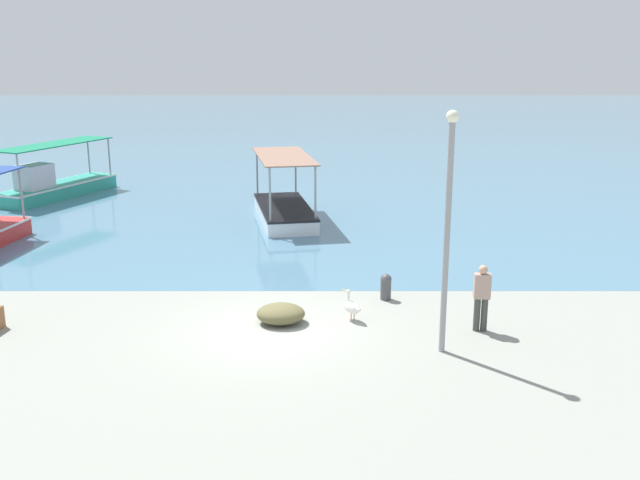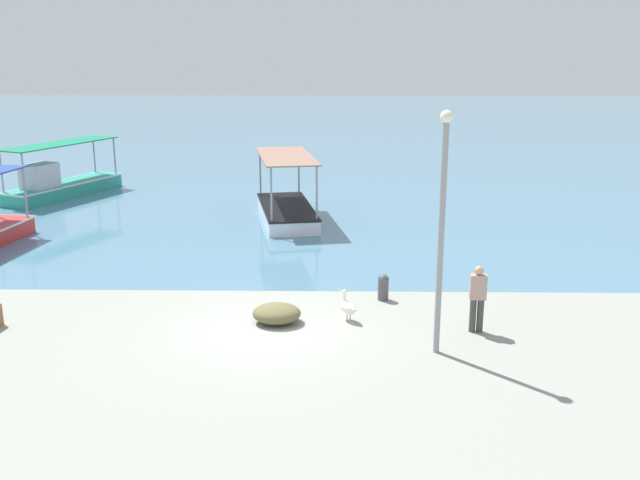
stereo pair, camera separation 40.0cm
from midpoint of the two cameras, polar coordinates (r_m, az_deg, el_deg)
ground at (r=17.83m, az=-3.75°, el=-7.24°), size 120.00×120.00×0.00m
harbor_water at (r=64.81m, az=-0.29°, el=9.05°), size 110.00×90.00×0.00m
fishing_boat_outer at (r=28.98m, az=-2.30°, el=2.57°), size 2.95×5.83×2.64m
fishing_boat_near_right at (r=35.68m, az=-19.81°, el=4.27°), size 4.00×6.53×2.51m
pelican at (r=18.29m, az=2.88°, el=-5.37°), size 0.57×0.71×0.80m
lamp_post at (r=15.87m, az=10.43°, el=1.53°), size 0.28×0.28×5.51m
mooring_bollard at (r=19.85m, az=5.66°, el=-3.70°), size 0.31×0.31×0.74m
fisherman_standing at (r=17.87m, az=13.12°, el=-4.45°), size 0.41×0.24×1.69m
net_pile at (r=18.21m, az=-2.86°, el=-5.89°), size 1.23×1.05×0.50m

